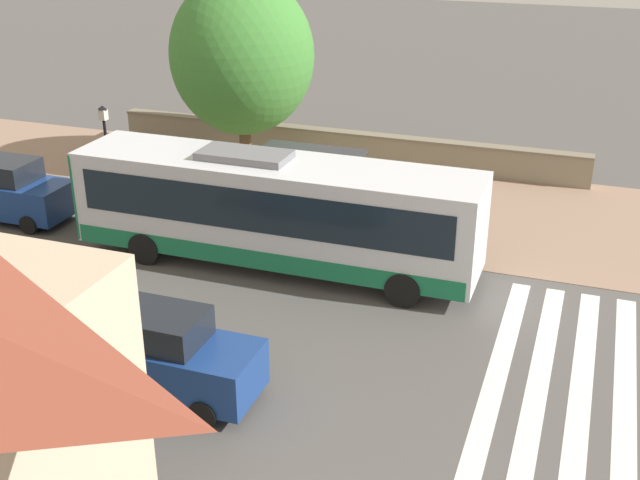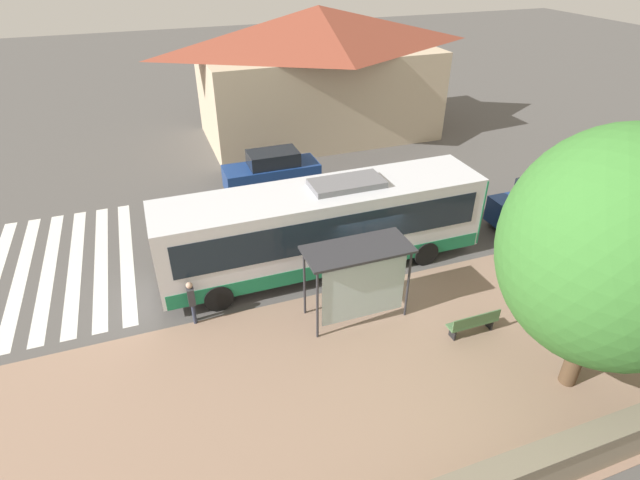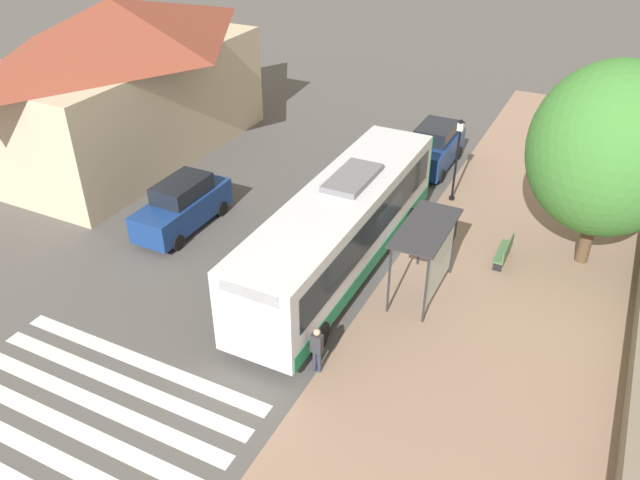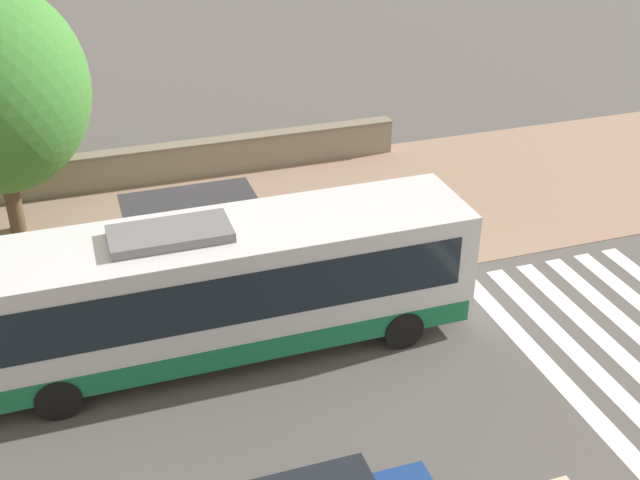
{
  "view_description": "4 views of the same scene",
  "coord_description": "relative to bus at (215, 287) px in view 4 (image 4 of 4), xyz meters",
  "views": [
    {
      "loc": [
        21.83,
        9.94,
        10.56
      ],
      "look_at": [
        1.28,
        2.59,
        0.85
      ],
      "focal_mm": 45.0,
      "sensor_mm": 36.0,
      "label": 1
    },
    {
      "loc": [
        -13.32,
        6.88,
        11.11
      ],
      "look_at": [
        0.34,
        1.91,
        2.06
      ],
      "focal_mm": 28.0,
      "sensor_mm": 36.0,
      "label": 2
    },
    {
      "loc": [
        -6.18,
        18.67,
        13.29
      ],
      "look_at": [
        1.43,
        3.44,
        2.54
      ],
      "focal_mm": 35.0,
      "sensor_mm": 36.0,
      "label": 3
    },
    {
      "loc": [
        17.28,
        -1.35,
        11.82
      ],
      "look_at": [
        -1.14,
        4.8,
        0.95
      ],
      "focal_mm": 45.0,
      "sensor_mm": 36.0,
      "label": 4
    }
  ],
  "objects": [
    {
      "name": "bus",
      "position": [
        0.0,
        0.0,
        0.0
      ],
      "size": [
        2.76,
        12.14,
        3.49
      ],
      "color": "silver",
      "rests_on": "ground"
    },
    {
      "name": "pedestrian",
      "position": [
        -1.63,
        5.16,
        -0.86
      ],
      "size": [
        0.34,
        0.22,
        1.62
      ],
      "color": "#2D3347",
      "rests_on": "ground"
    },
    {
      "name": "ground_plane",
      "position": [
        -1.65,
        -1.29,
        -1.81
      ],
      "size": [
        120.0,
        120.0,
        0.0
      ],
      "primitive_type": "plane",
      "color": "#514F4C",
      "rests_on": "ground"
    },
    {
      "name": "bus_shelter",
      "position": [
        -3.25,
        0.01,
        0.37
      ],
      "size": [
        1.55,
        3.44,
        2.67
      ],
      "color": "#2D2D33",
      "rests_on": "ground"
    },
    {
      "name": "stone_wall",
      "position": [
        -10.2,
        -1.29,
        -1.17
      ],
      "size": [
        0.6,
        20.0,
        1.27
      ],
      "color": "gray",
      "rests_on": "ground"
    },
    {
      "name": "bench",
      "position": [
        -5.29,
        -3.14,
        -1.33
      ],
      "size": [
        0.4,
        1.74,
        0.88
      ],
      "color": "#4C7247",
      "rests_on": "ground"
    },
    {
      "name": "sidewalk_plaza",
      "position": [
        -6.15,
        -1.29,
        -1.8
      ],
      "size": [
        9.0,
        44.0,
        0.02
      ],
      "color": "#937560",
      "rests_on": "ground"
    },
    {
      "name": "crosswalk_stripes",
      "position": [
        3.35,
        9.58,
        -1.81
      ],
      "size": [
        9.0,
        5.25,
        0.01
      ],
      "color": "silver",
      "rests_on": "ground"
    }
  ]
}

